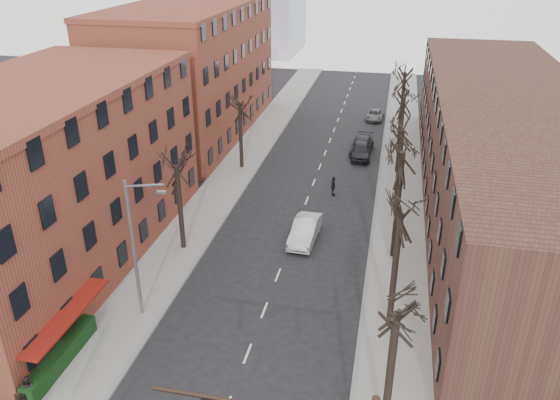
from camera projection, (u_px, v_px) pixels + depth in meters
The scene contains 21 objects.
sidewalk_left at pixel (241, 163), 55.54m from camera, with size 4.00×90.00×0.15m, color gray.
sidewalk_right at pixel (401, 176), 52.54m from camera, with size 4.00×90.00×0.15m, color gray.
building_left_near at pixel (44, 181), 36.85m from camera, with size 12.00×26.00×12.00m, color brown.
building_left_far at pixel (192, 72), 61.95m from camera, with size 12.00×28.00×14.00m, color brown.
building_right at pixel (505, 153), 44.50m from camera, with size 12.00×50.00×10.00m, color #482E22.
awning_left at pixel (75, 354), 30.29m from camera, with size 1.20×7.00×0.15m, color maroon.
hedge at pixel (61, 356), 29.14m from camera, with size 0.80×6.00×1.00m, color #123312.
tree_right_b at pixel (389, 327), 32.39m from camera, with size 5.20×5.20×10.80m, color black, non-canonical shape.
tree_right_c at pixel (392, 257), 39.44m from camera, with size 5.20×5.20×11.60m, color black, non-canonical shape.
tree_right_d at pixel (395, 209), 46.48m from camera, with size 5.20×5.20×10.00m, color black, non-canonical shape.
tree_right_e at pixel (396, 173), 53.53m from camera, with size 5.20×5.20×10.80m, color black, non-canonical shape.
tree_right_f at pixel (398, 145), 60.58m from camera, with size 5.20×5.20×11.60m, color black, non-canonical shape.
tree_left_a at pixel (184, 248), 40.52m from camera, with size 5.20×5.20×9.50m, color black, non-canonical shape.
tree_left_b at pixel (242, 168), 54.62m from camera, with size 5.20×5.20×9.50m, color black, non-canonical shape.
streetlight at pixel (136, 244), 31.19m from camera, with size 2.45×0.22×9.03m.
silver_sedan at pixel (305, 230), 41.29m from camera, with size 1.76×5.03×1.66m, color silver.
parked_car_near at pixel (361, 150), 56.84m from camera, with size 1.94×4.82×1.64m, color black.
parked_car_mid at pixel (362, 146), 58.31m from camera, with size 2.15×5.28×1.53m, color black.
parked_car_far at pixel (375, 115), 68.92m from camera, with size 2.01×4.35×1.21m, color #565A5E.
pedestrian_b at pixel (28, 388), 26.76m from camera, with size 0.72×0.56×1.49m, color black.
pedestrian_crossing at pixel (333, 186), 48.45m from camera, with size 1.06×0.44×1.80m, color black.
Camera 1 is at (6.67, -14.67, 20.86)m, focal length 35.00 mm.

